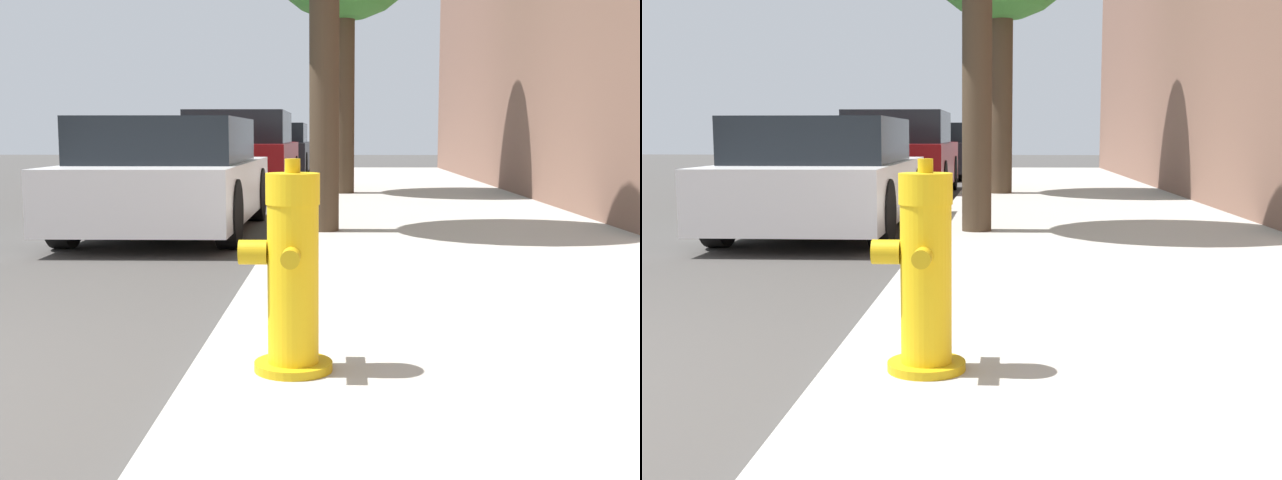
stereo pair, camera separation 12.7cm
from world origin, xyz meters
TOP-DOWN VIEW (x-y plane):
  - sidewalk_slab at (3.49, 0.00)m, footprint 3.41×40.00m
  - fire_hydrant at (2.20, 0.21)m, footprint 0.37×0.39m
  - parked_car_near at (0.55, 5.86)m, footprint 1.78×4.03m
  - parked_car_mid at (0.66, 11.38)m, footprint 1.82×4.38m
  - parked_car_far at (0.74, 17.33)m, footprint 1.82×4.40m

SIDE VIEW (x-z plane):
  - sidewalk_slab at x=3.49m, z-range 0.00..0.15m
  - fire_hydrant at x=2.20m, z-range 0.11..0.95m
  - parked_car_near at x=0.55m, z-range -0.01..1.24m
  - parked_car_far at x=0.74m, z-range -0.01..1.34m
  - parked_car_mid at x=0.66m, z-range -0.02..1.45m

